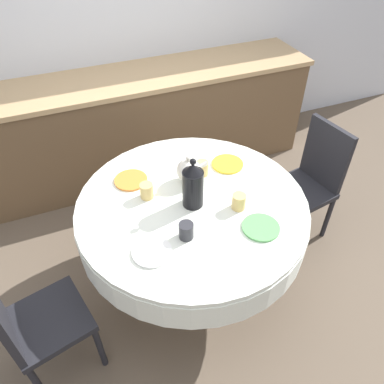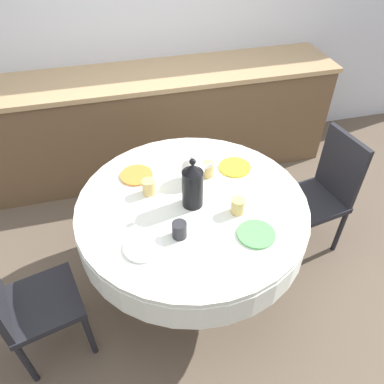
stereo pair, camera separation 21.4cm
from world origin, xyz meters
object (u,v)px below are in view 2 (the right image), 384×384
coffee_carafe (192,185)px  chair_right (23,300)px  chair_left (323,189)px  teapot (193,170)px

coffee_carafe → chair_right: bearing=-167.1°
chair_right → coffee_carafe: (1.00, 0.23, 0.41)m
chair_right → coffee_carafe: 1.10m
chair_left → teapot: (-0.96, 0.02, 0.35)m
chair_left → teapot: size_ratio=4.62×
chair_right → teapot: bearing=98.6°
teapot → chair_right: bearing=-157.8°
chair_right → teapot: (1.06, 0.43, 0.35)m
chair_left → chair_right: bearing=92.2°
chair_left → coffee_carafe: size_ratio=2.88×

